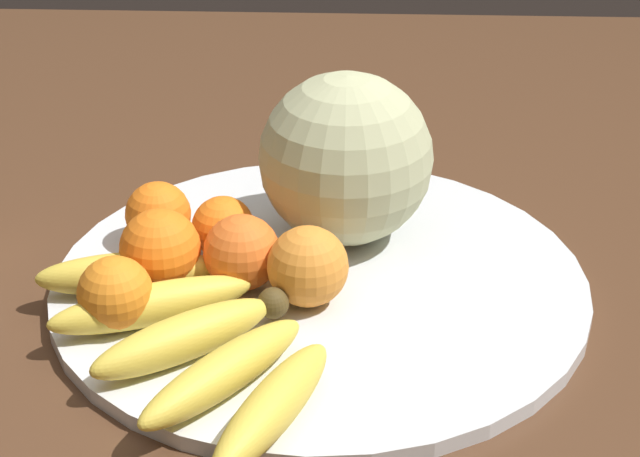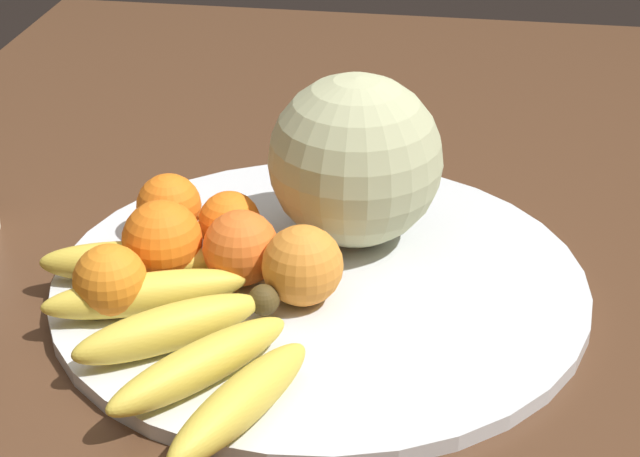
% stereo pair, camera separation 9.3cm
% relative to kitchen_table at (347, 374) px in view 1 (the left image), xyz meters
% --- Properties ---
extents(kitchen_table, '(1.65, 1.15, 0.77)m').
position_rel_kitchen_table_xyz_m(kitchen_table, '(0.00, 0.00, 0.00)').
color(kitchen_table, '#4C301E').
rests_on(kitchen_table, ground_plane).
extents(fruit_bowl, '(0.48, 0.48, 0.01)m').
position_rel_kitchen_table_xyz_m(fruit_bowl, '(0.02, 0.03, 0.09)').
color(fruit_bowl, silver).
rests_on(fruit_bowl, kitchen_table).
extents(melon, '(0.16, 0.16, 0.16)m').
position_rel_kitchen_table_xyz_m(melon, '(0.10, 0.01, 0.18)').
color(melon, '#B2B789').
rests_on(melon, fruit_bowl).
extents(banana_bunch, '(0.29, 0.27, 0.04)m').
position_rel_kitchen_table_xyz_m(banana_bunch, '(-0.10, 0.13, 0.11)').
color(banana_bunch, '#473819').
rests_on(banana_bunch, fruit_bowl).
extents(orange_front_left, '(0.07, 0.07, 0.07)m').
position_rel_kitchen_table_xyz_m(orange_front_left, '(-0.02, 0.03, 0.13)').
color(orange_front_left, orange).
rests_on(orange_front_left, fruit_bowl).
extents(orange_front_right, '(0.07, 0.07, 0.07)m').
position_rel_kitchen_table_xyz_m(orange_front_right, '(-0.00, 0.17, 0.13)').
color(orange_front_right, orange).
rests_on(orange_front_right, fruit_bowl).
extents(orange_mid_center, '(0.06, 0.06, 0.06)m').
position_rel_kitchen_table_xyz_m(orange_mid_center, '(0.05, 0.12, 0.12)').
color(orange_mid_center, orange).
rests_on(orange_mid_center, fruit_bowl).
extents(orange_back_left, '(0.06, 0.06, 0.06)m').
position_rel_kitchen_table_xyz_m(orange_back_left, '(0.07, 0.18, 0.13)').
color(orange_back_left, orange).
rests_on(orange_back_left, fruit_bowl).
extents(orange_back_right, '(0.06, 0.06, 0.06)m').
position_rel_kitchen_table_xyz_m(orange_back_right, '(-0.07, 0.19, 0.13)').
color(orange_back_right, orange).
rests_on(orange_back_right, fruit_bowl).
extents(orange_top_small, '(0.07, 0.07, 0.07)m').
position_rel_kitchen_table_xyz_m(orange_top_small, '(-0.00, 0.09, 0.13)').
color(orange_top_small, orange).
rests_on(orange_top_small, fruit_bowl).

